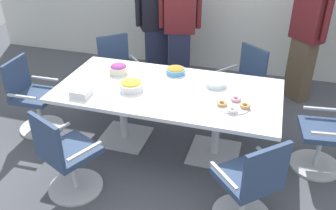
{
  "coord_description": "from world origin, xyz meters",
  "views": [
    {
      "loc": [
        1.0,
        -3.33,
        2.55
      ],
      "look_at": [
        0.0,
        0.0,
        0.55
      ],
      "focal_mm": 38.79,
      "sensor_mm": 36.0,
      "label": 1
    }
  ],
  "objects_px": {
    "office_chair_1": "(328,136)",
    "office_chair_2": "(242,86)",
    "snack_bowl_candy_mix": "(118,69)",
    "office_chair_4": "(33,99)",
    "snack_bowl_chips_orange": "(176,70)",
    "office_chair_3": "(118,73)",
    "person_standing_1": "(180,27)",
    "napkin_pile": "(81,92)",
    "donut_platter": "(234,105)",
    "office_chair_5": "(66,158)",
    "person_standing_0": "(156,24)",
    "conference_table": "(168,99)",
    "person_standing_2": "(307,33)",
    "snack_bowl_chips_yellow": "(131,85)",
    "plate_stack": "(216,84)",
    "office_chair_0": "(250,186)"
  },
  "relations": [
    {
      "from": "office_chair_1",
      "to": "office_chair_2",
      "type": "bearing_deg",
      "value": 40.71
    },
    {
      "from": "snack_bowl_candy_mix",
      "to": "office_chair_4",
      "type": "bearing_deg",
      "value": -162.61
    },
    {
      "from": "office_chair_1",
      "to": "snack_bowl_chips_orange",
      "type": "xyz_separation_m",
      "value": [
        -1.73,
        0.29,
        0.39
      ]
    },
    {
      "from": "office_chair_2",
      "to": "office_chair_3",
      "type": "xyz_separation_m",
      "value": [
        -1.71,
        -0.1,
        0.0
      ]
    },
    {
      "from": "person_standing_1",
      "to": "napkin_pile",
      "type": "height_order",
      "value": "person_standing_1"
    },
    {
      "from": "office_chair_4",
      "to": "donut_platter",
      "type": "relative_size",
      "value": 2.73
    },
    {
      "from": "office_chair_5",
      "to": "donut_platter",
      "type": "relative_size",
      "value": 2.73
    },
    {
      "from": "office_chair_5",
      "to": "snack_bowl_candy_mix",
      "type": "height_order",
      "value": "office_chair_5"
    },
    {
      "from": "person_standing_0",
      "to": "napkin_pile",
      "type": "xyz_separation_m",
      "value": [
        -0.12,
        -2.09,
        -0.12
      ]
    },
    {
      "from": "conference_table",
      "to": "office_chair_2",
      "type": "distance_m",
      "value": 1.25
    },
    {
      "from": "person_standing_2",
      "to": "snack_bowl_chips_yellow",
      "type": "relative_size",
      "value": 7.17
    },
    {
      "from": "office_chair_4",
      "to": "snack_bowl_candy_mix",
      "type": "bearing_deg",
      "value": 105.44
    },
    {
      "from": "office_chair_5",
      "to": "donut_platter",
      "type": "distance_m",
      "value": 1.69
    },
    {
      "from": "plate_stack",
      "to": "person_standing_1",
      "type": "bearing_deg",
      "value": 119.52
    },
    {
      "from": "person_standing_2",
      "to": "snack_bowl_chips_yellow",
      "type": "xyz_separation_m",
      "value": [
        -1.81,
        -1.8,
        -0.16
      ]
    },
    {
      "from": "office_chair_3",
      "to": "snack_bowl_chips_orange",
      "type": "distance_m",
      "value": 1.15
    },
    {
      "from": "snack_bowl_candy_mix",
      "to": "napkin_pile",
      "type": "distance_m",
      "value": 0.64
    },
    {
      "from": "conference_table",
      "to": "office_chair_1",
      "type": "height_order",
      "value": "office_chair_1"
    },
    {
      "from": "office_chair_0",
      "to": "office_chair_2",
      "type": "height_order",
      "value": "same"
    },
    {
      "from": "snack_bowl_candy_mix",
      "to": "conference_table",
      "type": "bearing_deg",
      "value": -17.97
    },
    {
      "from": "office_chair_3",
      "to": "snack_bowl_candy_mix",
      "type": "bearing_deg",
      "value": 72.96
    },
    {
      "from": "snack_bowl_candy_mix",
      "to": "snack_bowl_chips_orange",
      "type": "bearing_deg",
      "value": 16.19
    },
    {
      "from": "office_chair_5",
      "to": "person_standing_1",
      "type": "distance_m",
      "value": 2.69
    },
    {
      "from": "snack_bowl_candy_mix",
      "to": "plate_stack",
      "type": "relative_size",
      "value": 0.91
    },
    {
      "from": "office_chair_4",
      "to": "plate_stack",
      "type": "xyz_separation_m",
      "value": [
        2.17,
        0.33,
        0.37
      ]
    },
    {
      "from": "office_chair_5",
      "to": "plate_stack",
      "type": "xyz_separation_m",
      "value": [
        1.18,
        1.23,
        0.37
      ]
    },
    {
      "from": "person_standing_1",
      "to": "napkin_pile",
      "type": "xyz_separation_m",
      "value": [
        -0.51,
        -2.01,
        -0.13
      ]
    },
    {
      "from": "office_chair_4",
      "to": "napkin_pile",
      "type": "bearing_deg",
      "value": 69.21
    },
    {
      "from": "conference_table",
      "to": "napkin_pile",
      "type": "bearing_deg",
      "value": -153.76
    },
    {
      "from": "office_chair_4",
      "to": "snack_bowl_candy_mix",
      "type": "distance_m",
      "value": 1.15
    },
    {
      "from": "donut_platter",
      "to": "plate_stack",
      "type": "distance_m",
      "value": 0.48
    },
    {
      "from": "office_chair_3",
      "to": "person_standing_2",
      "type": "bearing_deg",
      "value": 154.93
    },
    {
      "from": "snack_bowl_candy_mix",
      "to": "office_chair_1",
      "type": "bearing_deg",
      "value": -2.62
    },
    {
      "from": "office_chair_4",
      "to": "snack_bowl_chips_orange",
      "type": "relative_size",
      "value": 4.0
    },
    {
      "from": "conference_table",
      "to": "office_chair_1",
      "type": "relative_size",
      "value": 2.64
    },
    {
      "from": "office_chair_3",
      "to": "office_chair_4",
      "type": "relative_size",
      "value": 1.0
    },
    {
      "from": "person_standing_1",
      "to": "napkin_pile",
      "type": "relative_size",
      "value": 9.24
    },
    {
      "from": "office_chair_4",
      "to": "office_chair_0",
      "type": "bearing_deg",
      "value": 71.72
    },
    {
      "from": "office_chair_1",
      "to": "snack_bowl_chips_yellow",
      "type": "bearing_deg",
      "value": 89.44
    },
    {
      "from": "office_chair_0",
      "to": "person_standing_1",
      "type": "height_order",
      "value": "person_standing_1"
    },
    {
      "from": "office_chair_2",
      "to": "office_chair_4",
      "type": "distance_m",
      "value": 2.65
    },
    {
      "from": "snack_bowl_chips_yellow",
      "to": "donut_platter",
      "type": "distance_m",
      "value": 1.11
    },
    {
      "from": "person_standing_1",
      "to": "office_chair_3",
      "type": "bearing_deg",
      "value": 32.66
    },
    {
      "from": "office_chair_3",
      "to": "plate_stack",
      "type": "bearing_deg",
      "value": 112.77
    },
    {
      "from": "person_standing_1",
      "to": "snack_bowl_chips_orange",
      "type": "height_order",
      "value": "person_standing_1"
    },
    {
      "from": "snack_bowl_candy_mix",
      "to": "snack_bowl_chips_orange",
      "type": "height_order",
      "value": "snack_bowl_candy_mix"
    },
    {
      "from": "office_chair_3",
      "to": "office_chair_5",
      "type": "distance_m",
      "value": 1.92
    },
    {
      "from": "office_chair_5",
      "to": "snack_bowl_chips_orange",
      "type": "xyz_separation_m",
      "value": [
        0.67,
        1.41,
        0.39
      ]
    },
    {
      "from": "snack_bowl_chips_orange",
      "to": "plate_stack",
      "type": "height_order",
      "value": "snack_bowl_chips_orange"
    },
    {
      "from": "office_chair_2",
      "to": "plate_stack",
      "type": "bearing_deg",
      "value": 111.9
    }
  ]
}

